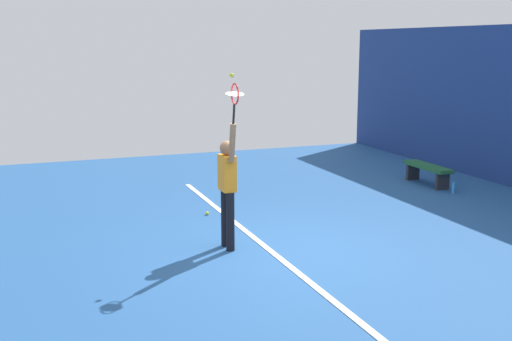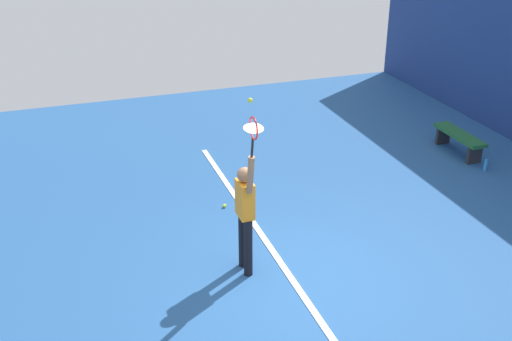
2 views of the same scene
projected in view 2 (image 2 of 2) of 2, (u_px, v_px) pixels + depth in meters
name	position (u px, v px, depth m)	size (l,w,h in m)	color
ground_plane	(300.00, 277.00, 9.24)	(18.00, 18.00, 0.00)	#23518C
court_baseline	(291.00, 278.00, 9.20)	(10.00, 0.10, 0.01)	white
tennis_player	(245.00, 211.00, 8.98)	(0.59, 0.31, 1.99)	black
tennis_racket	(253.00, 131.00, 8.07)	(0.36, 0.27, 0.62)	black
tennis_ball	(250.00, 100.00, 8.30)	(0.07, 0.07, 0.07)	#CCE033
court_bench	(459.00, 138.00, 13.22)	(1.40, 0.36, 0.45)	#1E592D
water_bottle	(486.00, 165.00, 12.52)	(0.07, 0.07, 0.24)	#338CD8
spare_ball	(224.00, 206.00, 11.15)	(0.07, 0.07, 0.07)	#CCE033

